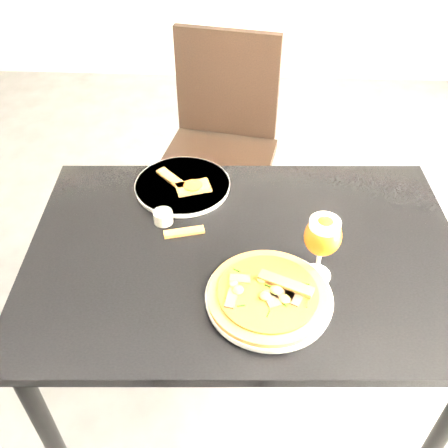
# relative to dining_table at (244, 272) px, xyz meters

# --- Properties ---
(dining_table) EXTENTS (1.24, 0.86, 0.75)m
(dining_table) POSITION_rel_dining_table_xyz_m (0.00, 0.00, 0.00)
(dining_table) COLOR black
(dining_table) RESTS_ON ground
(chair_far) EXTENTS (0.54, 0.54, 0.99)m
(chair_far) POSITION_rel_dining_table_xyz_m (-0.12, 0.84, -0.11)
(chair_far) COLOR black
(chair_far) RESTS_ON ground
(plate_main) EXTENTS (0.40, 0.40, 0.02)m
(plate_main) POSITION_rel_dining_table_xyz_m (0.06, -0.18, 0.10)
(plate_main) COLOR silver
(plate_main) RESTS_ON dining_table
(pizza) EXTENTS (0.30, 0.30, 0.03)m
(pizza) POSITION_rel_dining_table_xyz_m (0.06, -0.18, 0.12)
(pizza) COLOR #984F24
(pizza) RESTS_ON plate_main
(plate_second) EXTENTS (0.32, 0.32, 0.02)m
(plate_second) POSITION_rel_dining_table_xyz_m (-0.20, 0.27, 0.10)
(plate_second) COLOR silver
(plate_second) RESTS_ON dining_table
(crust_scraps) EXTENTS (0.19, 0.14, 0.01)m
(crust_scraps) POSITION_rel_dining_table_xyz_m (-0.19, 0.26, 0.11)
(crust_scraps) COLOR #984F24
(crust_scraps) RESTS_ON plate_second
(loose_crust) EXTENTS (0.12, 0.06, 0.01)m
(loose_crust) POSITION_rel_dining_table_xyz_m (-0.17, 0.06, 0.09)
(loose_crust) COLOR #984F24
(loose_crust) RESTS_ON dining_table
(sauce_cup) EXTENTS (0.06, 0.06, 0.04)m
(sauce_cup) POSITION_rel_dining_table_xyz_m (-0.24, 0.11, 0.11)
(sauce_cup) COLOR beige
(sauce_cup) RESTS_ON dining_table
(beer_glass) EXTENTS (0.09, 0.09, 0.19)m
(beer_glass) POSITION_rel_dining_table_xyz_m (0.19, -0.09, 0.23)
(beer_glass) COLOR silver
(beer_glass) RESTS_ON dining_table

